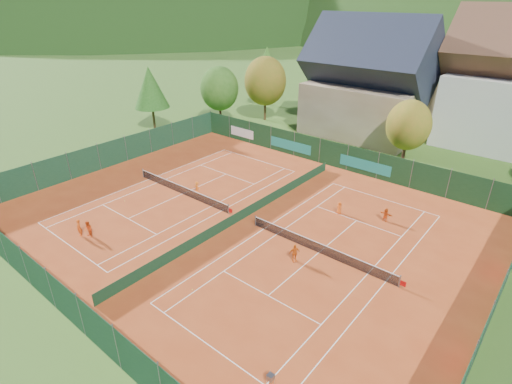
% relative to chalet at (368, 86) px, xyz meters
% --- Properties ---
extents(ground, '(600.00, 600.00, 0.00)m').
position_rel_chalet_xyz_m(ground, '(3.00, -30.00, -6.64)').
color(ground, '#32581B').
rests_on(ground, ground).
extents(clay_pad, '(40.00, 32.00, 0.01)m').
position_rel_chalet_xyz_m(clay_pad, '(3.00, -30.00, -6.62)').
color(clay_pad, '#9E3917').
rests_on(clay_pad, ground).
extents(court_markings_left, '(11.03, 23.83, 0.00)m').
position_rel_chalet_xyz_m(court_markings_left, '(-5.00, -30.00, -6.61)').
color(court_markings_left, white).
rests_on(court_markings_left, ground).
extents(court_markings_right, '(11.03, 23.83, 0.00)m').
position_rel_chalet_xyz_m(court_markings_right, '(11.00, -30.00, -6.61)').
color(court_markings_right, white).
rests_on(court_markings_right, ground).
extents(tennis_net_left, '(13.30, 0.10, 1.02)m').
position_rel_chalet_xyz_m(tennis_net_left, '(-4.85, -30.00, -6.12)').
color(tennis_net_left, '#59595B').
rests_on(tennis_net_left, ground).
extents(tennis_net_right, '(13.30, 0.10, 1.02)m').
position_rel_chalet_xyz_m(tennis_net_right, '(11.15, -30.00, -6.12)').
color(tennis_net_right, '#59595B').
rests_on(tennis_net_right, ground).
extents(court_divider, '(0.03, 28.80, 1.00)m').
position_rel_chalet_xyz_m(court_divider, '(3.00, -30.00, -6.12)').
color(court_divider, '#12321D').
rests_on(court_divider, ground).
extents(fence_north, '(40.00, 0.10, 3.00)m').
position_rel_chalet_xyz_m(fence_north, '(2.54, -14.01, -5.16)').
color(fence_north, '#13361B').
rests_on(fence_north, ground).
extents(fence_south, '(40.00, 0.04, 3.00)m').
position_rel_chalet_xyz_m(fence_south, '(3.00, -46.00, -5.12)').
color(fence_south, '#13341F').
rests_on(fence_south, ground).
extents(fence_west, '(0.04, 32.00, 3.00)m').
position_rel_chalet_xyz_m(fence_west, '(-17.00, -30.00, -5.12)').
color(fence_west, '#153A23').
rests_on(fence_west, ground).
extents(fence_east, '(0.09, 32.00, 3.00)m').
position_rel_chalet_xyz_m(fence_east, '(23.00, -29.95, -5.14)').
color(fence_east, '#12331E').
rests_on(fence_east, ground).
extents(chalet, '(16.20, 12.00, 16.00)m').
position_rel_chalet_xyz_m(chalet, '(0.00, 0.00, 0.00)').
color(chalet, tan).
rests_on(chalet, ground).
extents(tree_west_front, '(5.72, 5.72, 8.69)m').
position_rel_chalet_xyz_m(tree_west_front, '(-19.00, -10.00, -1.23)').
color(tree_west_front, '#422717').
rests_on(tree_west_front, ground).
extents(tree_west_mid, '(6.44, 6.44, 9.78)m').
position_rel_chalet_xyz_m(tree_west_mid, '(-15.00, -4.00, -0.56)').
color(tree_west_mid, '#49321A').
rests_on(tree_west_mid, ground).
extents(tree_west_back, '(5.60, 5.60, 10.00)m').
position_rel_chalet_xyz_m(tree_west_back, '(-21.00, 4.00, 0.11)').
color(tree_west_back, '#4B331B').
rests_on(tree_west_back, ground).
extents(tree_center, '(5.01, 5.01, 7.60)m').
position_rel_chalet_xyz_m(tree_center, '(9.00, -8.00, -1.91)').
color(tree_center, '#432617').
rests_on(tree_center, ground).
extents(tree_west_side, '(5.04, 5.04, 9.00)m').
position_rel_chalet_xyz_m(tree_west_side, '(-25.00, -18.00, -0.56)').
color(tree_west_side, '#452E18').
rests_on(tree_west_side, ground).
extents(ball_hopper, '(0.34, 0.34, 0.80)m').
position_rel_chalet_xyz_m(ball_hopper, '(15.25, -41.65, -6.07)').
color(ball_hopper, slate).
rests_on(ball_hopper, ground).
extents(loose_ball_0, '(0.07, 0.07, 0.07)m').
position_rel_chalet_xyz_m(loose_ball_0, '(-8.16, -34.62, -6.59)').
color(loose_ball_0, '#CCD833').
rests_on(loose_ball_0, ground).
extents(loose_ball_1, '(0.07, 0.07, 0.07)m').
position_rel_chalet_xyz_m(loose_ball_1, '(6.64, -39.24, -6.59)').
color(loose_ball_1, '#CCD833').
rests_on(loose_ball_1, ground).
extents(loose_ball_2, '(0.07, 0.07, 0.07)m').
position_rel_chalet_xyz_m(loose_ball_2, '(2.81, -26.36, -6.59)').
color(loose_ball_2, '#CCD833').
rests_on(loose_ball_2, ground).
extents(loose_ball_3, '(0.07, 0.07, 0.07)m').
position_rel_chalet_xyz_m(loose_ball_3, '(-2.46, -19.47, -6.59)').
color(loose_ball_3, '#CCD833').
rests_on(loose_ball_3, ground).
extents(player_left_near, '(0.60, 0.42, 1.57)m').
position_rel_chalet_xyz_m(player_left_near, '(-5.58, -40.58, -5.84)').
color(player_left_near, '#D84F13').
rests_on(player_left_near, ground).
extents(player_left_mid, '(0.74, 0.59, 1.47)m').
position_rel_chalet_xyz_m(player_left_mid, '(-4.87, -40.17, -5.89)').
color(player_left_mid, '#D34412').
rests_on(player_left_mid, ground).
extents(player_left_far, '(0.78, 0.47, 1.18)m').
position_rel_chalet_xyz_m(player_left_far, '(-4.13, -28.75, -6.04)').
color(player_left_far, orange).
rests_on(player_left_far, ground).
extents(player_right_near, '(0.75, 0.94, 1.49)m').
position_rel_chalet_xyz_m(player_right_near, '(10.12, -32.10, -5.88)').
color(player_right_near, '#D95C13').
rests_on(player_right_near, ground).
extents(player_right_far_a, '(0.65, 0.49, 1.19)m').
position_rel_chalet_xyz_m(player_right_far_a, '(9.14, -23.46, -6.03)').
color(player_right_far_a, '#ED5A15').
rests_on(player_right_far_a, ground).
extents(player_right_far_b, '(1.21, 0.48, 1.28)m').
position_rel_chalet_xyz_m(player_right_far_b, '(12.96, -22.07, -5.99)').
color(player_right_far_b, '#DC4F13').
rests_on(player_right_far_b, ground).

